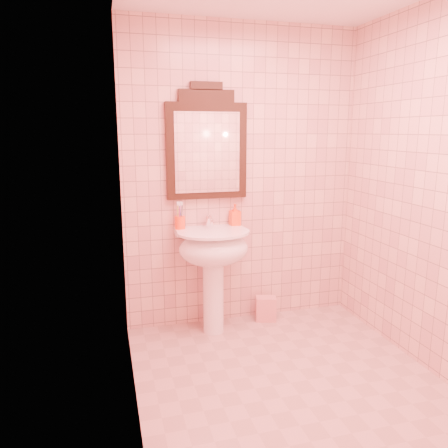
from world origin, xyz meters
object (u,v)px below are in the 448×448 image
object	(u,v)px
soap_dispenser	(235,215)
towel	(266,309)
toothbrush_cup	(180,222)
pedestal_sink	(213,255)
mirror	(207,146)

from	to	relation	value
soap_dispenser	towel	bearing A→B (deg)	-16.11
toothbrush_cup	towel	world-z (taller)	toothbrush_cup
pedestal_sink	soap_dispenser	world-z (taller)	soap_dispenser
toothbrush_cup	soap_dispenser	bearing A→B (deg)	1.64
toothbrush_cup	soap_dispenser	xyz separation A→B (m)	(0.47, 0.01, 0.03)
pedestal_sink	soap_dispenser	xyz separation A→B (m)	(0.23, 0.16, 0.29)
soap_dispenser	towel	size ratio (longest dim) A/B	0.85
pedestal_sink	towel	xyz separation A→B (m)	(0.50, 0.10, -0.55)
mirror	towel	distance (m)	1.50
pedestal_sink	soap_dispenser	bearing A→B (deg)	35.63
pedestal_sink	mirror	xyz separation A→B (m)	(0.00, 0.20, 0.86)
pedestal_sink	toothbrush_cup	size ratio (longest dim) A/B	4.43
toothbrush_cup	soap_dispenser	size ratio (longest dim) A/B	1.07
toothbrush_cup	soap_dispenser	distance (m)	0.47
toothbrush_cup	towel	distance (m)	1.10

